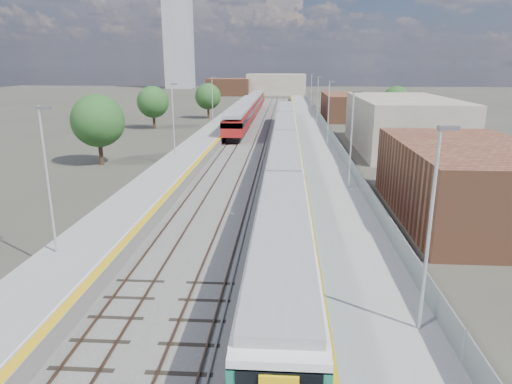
# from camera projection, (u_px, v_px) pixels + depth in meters

# --- Properties ---
(ground) EXTENTS (320.00, 320.00, 0.00)m
(ground) POSITION_uv_depth(u_px,v_px,m) (274.00, 141.00, 63.63)
(ground) COLOR #47443A
(ground) RESTS_ON ground
(ballast_bed) EXTENTS (10.50, 155.00, 0.06)m
(ballast_bed) POSITION_uv_depth(u_px,v_px,m) (259.00, 138.00, 66.17)
(ballast_bed) COLOR #565451
(ballast_bed) RESTS_ON ground
(tracks) EXTENTS (8.96, 160.00, 0.17)m
(tracks) POSITION_uv_depth(u_px,v_px,m) (264.00, 136.00, 67.72)
(tracks) COLOR #4C3323
(tracks) RESTS_ON ground
(platform_right) EXTENTS (4.70, 155.00, 8.52)m
(platform_right) POSITION_uv_depth(u_px,v_px,m) (312.00, 135.00, 65.55)
(platform_right) COLOR slate
(platform_right) RESTS_ON ground
(platform_left) EXTENTS (4.30, 155.00, 8.52)m
(platform_left) POSITION_uv_depth(u_px,v_px,m) (213.00, 134.00, 66.45)
(platform_left) COLOR slate
(platform_left) RESTS_ON ground
(buildings) EXTENTS (72.00, 185.50, 40.00)m
(buildings) POSITION_uv_depth(u_px,v_px,m) (226.00, 63.00, 146.95)
(buildings) COLOR brown
(buildings) RESTS_ON ground
(green_train) EXTENTS (2.76, 77.00, 3.04)m
(green_train) POSITION_uv_depth(u_px,v_px,m) (285.00, 144.00, 48.55)
(green_train) COLOR black
(green_train) RESTS_ON ground
(red_train) EXTENTS (2.96, 60.09, 3.74)m
(red_train) POSITION_uv_depth(u_px,v_px,m) (250.00, 108.00, 88.08)
(red_train) COLOR black
(red_train) RESTS_ON ground
(tree_a) EXTENTS (5.50, 5.50, 7.45)m
(tree_a) POSITION_uv_depth(u_px,v_px,m) (98.00, 121.00, 47.50)
(tree_a) COLOR #382619
(tree_a) RESTS_ON ground
(tree_b) EXTENTS (5.14, 5.14, 6.97)m
(tree_b) POSITION_uv_depth(u_px,v_px,m) (153.00, 102.00, 74.54)
(tree_b) COLOR #382619
(tree_b) RESTS_ON ground
(tree_c) EXTENTS (5.02, 5.02, 6.81)m
(tree_c) POSITION_uv_depth(u_px,v_px,m) (208.00, 96.00, 88.65)
(tree_c) COLOR #382619
(tree_c) RESTS_ON ground
(tree_d) EXTENTS (4.92, 4.92, 6.66)m
(tree_d) POSITION_uv_depth(u_px,v_px,m) (396.00, 100.00, 80.58)
(tree_d) COLOR #382619
(tree_d) RESTS_ON ground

